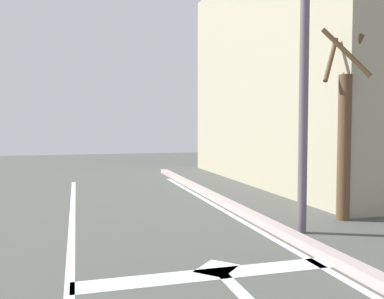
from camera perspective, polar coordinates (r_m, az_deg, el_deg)
The scene contains 8 objects.
lane_line_curbside at distance 5.61m, azimuth 20.44°, elevation -16.56°, with size 0.12×20.00×0.01m, color silver.
stop_bar at distance 5.46m, azimuth 2.35°, elevation -16.90°, with size 3.40×0.40×0.01m, color silver.
lane_arrow_stem at distance 4.93m, azimuth 6.90°, elevation -19.20°, with size 0.16×1.40×0.01m, color silver.
lane_arrow_head at distance 5.68m, azimuth 3.46°, elevation -16.12°, with size 0.56×0.44×0.01m, color silver.
curb_strip at distance 5.73m, azimuth 22.55°, elevation -15.46°, with size 0.24×24.00×0.14m, color #A79692.
traffic_signal_mast at distance 7.12m, azimuth 6.24°, elevation 18.48°, with size 5.49×0.34×5.50m.
roadside_tree at distance 8.74m, azimuth 20.33°, elevation 1.70°, with size 1.01×1.02×3.78m.
building_block at distance 16.13m, azimuth 23.54°, elevation 9.31°, with size 9.64×10.72×7.32m, color #A39C81.
Camera 1 is at (-0.28, 1.76, 1.89)m, focal length 38.44 mm.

